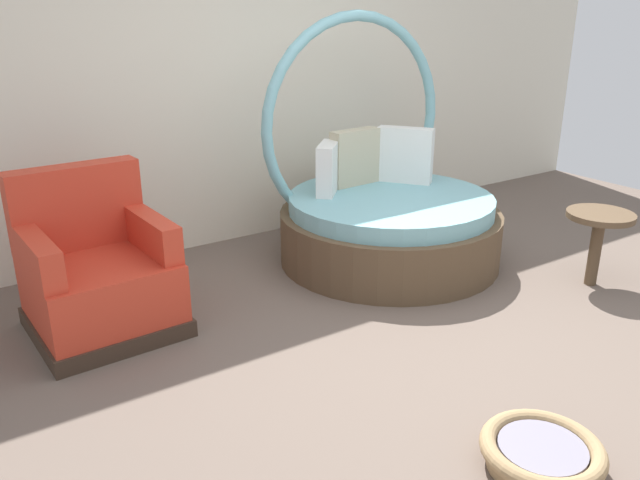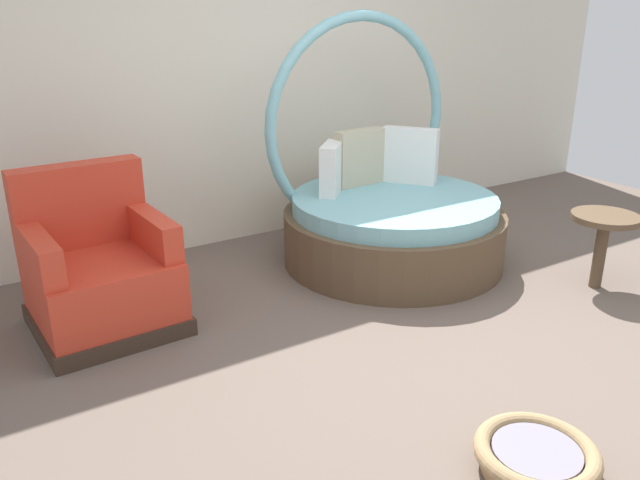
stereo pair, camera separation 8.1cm
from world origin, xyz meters
The scene contains 6 objects.
ground_plane centered at (0.00, 0.00, -0.01)m, with size 8.00×8.00×0.02m, color #66564C.
back_wall centered at (0.00, 2.31, 1.40)m, with size 8.00×0.12×2.80m, color silver.
round_daybed centered at (0.54, 1.24, 0.36)m, with size 1.64×1.64×1.79m.
red_armchair centered at (-1.57, 1.30, 0.33)m, with size 0.83×0.83×0.94m.
pet_basket centered at (-0.43, -0.98, 0.07)m, with size 0.51×0.51×0.13m.
side_table centered at (1.41, 0.04, 0.43)m, with size 0.44×0.44×0.52m.
Camera 1 is at (-2.38, -2.25, 1.80)m, focal length 35.47 mm.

